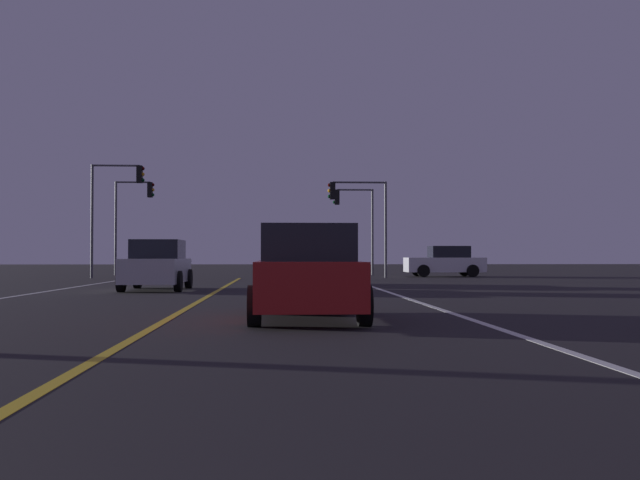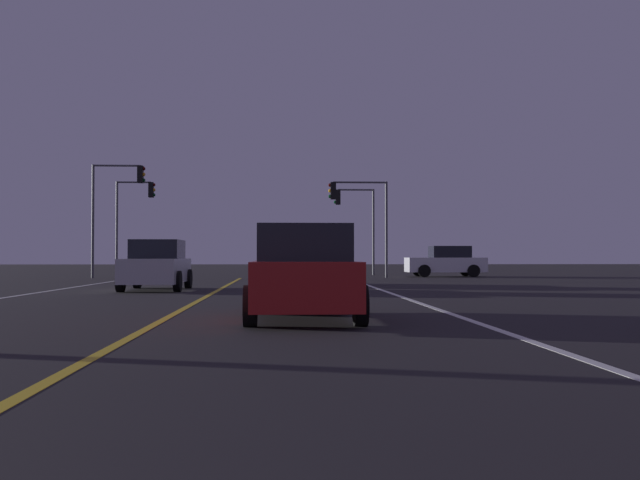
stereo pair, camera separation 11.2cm
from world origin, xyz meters
name	(u,v)px [view 2 (the right image)]	position (x,y,z in m)	size (l,w,h in m)	color
lane_edge_right	(434,308)	(5.50, 15.93, 0.00)	(0.16, 43.85, 0.01)	silver
lane_center_divider	(183,309)	(0.00, 15.93, 0.00)	(0.16, 43.85, 0.01)	gold
car_crossing_side	(446,262)	(11.25, 40.05, 0.82)	(4.30, 2.02, 1.70)	black
car_lead_same_lane	(303,274)	(2.53, 13.15, 0.82)	(2.02, 4.30, 1.70)	black
car_oncoming	(157,266)	(-2.09, 24.92, 0.82)	(2.02, 4.30, 1.70)	black
car_ahead_far	(294,264)	(2.61, 28.69, 0.82)	(2.02, 4.30, 1.70)	black
traffic_light_near_right	(358,206)	(6.15, 38.35, 3.80)	(3.15, 0.36, 5.09)	#4C4C51
traffic_light_near_left	(117,195)	(-6.44, 38.35, 4.33)	(2.76, 0.36, 5.90)	#4C4C51
traffic_light_far_right	(354,211)	(6.51, 43.85, 3.84)	(2.48, 0.36, 5.20)	#4C4C51
traffic_light_far_left	(135,206)	(-6.62, 43.85, 4.10)	(2.34, 0.36, 5.59)	#4C4C51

